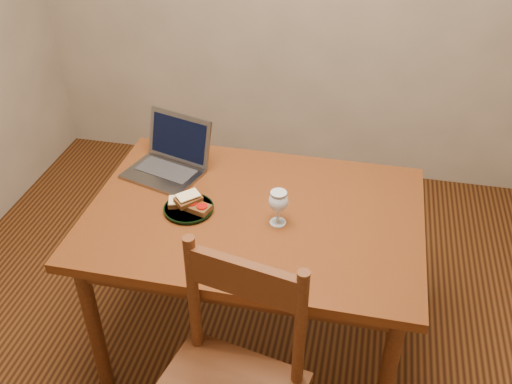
% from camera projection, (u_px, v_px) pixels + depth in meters
% --- Properties ---
extents(floor, '(3.20, 3.20, 0.02)m').
position_uv_depth(floor, '(237.00, 349.00, 2.61)').
color(floor, black).
rests_on(floor, ground).
extents(table, '(1.30, 0.90, 0.74)m').
position_uv_depth(table, '(254.00, 229.00, 2.28)').
color(table, '#431F0B').
rests_on(table, floor).
extents(plate, '(0.20, 0.20, 0.02)m').
position_uv_depth(plate, '(189.00, 209.00, 2.23)').
color(plate, black).
rests_on(plate, table).
extents(sandwich_cheese, '(0.11, 0.08, 0.03)m').
position_uv_depth(sandwich_cheese, '(181.00, 202.00, 2.23)').
color(sandwich_cheese, '#381E0C').
rests_on(sandwich_cheese, plate).
extents(sandwich_tomato, '(0.12, 0.09, 0.03)m').
position_uv_depth(sandwich_tomato, '(197.00, 206.00, 2.20)').
color(sandwich_tomato, '#381E0C').
rests_on(sandwich_tomato, plate).
extents(sandwich_top, '(0.11, 0.12, 0.03)m').
position_uv_depth(sandwich_top, '(188.00, 199.00, 2.20)').
color(sandwich_top, '#381E0C').
rests_on(sandwich_top, plate).
extents(milk_glass, '(0.08, 0.08, 0.15)m').
position_uv_depth(milk_glass, '(278.00, 208.00, 2.13)').
color(milk_glass, white).
rests_on(milk_glass, table).
extents(laptop, '(0.37, 0.36, 0.22)m').
position_uv_depth(laptop, '(171.00, 157.00, 2.44)').
color(laptop, slate).
rests_on(laptop, table).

